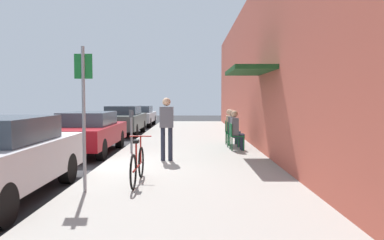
% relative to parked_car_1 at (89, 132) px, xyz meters
% --- Properties ---
extents(ground_plane, '(60.00, 60.00, 0.00)m').
position_rel_parked_car_1_xyz_m(ground_plane, '(1.10, -2.69, -0.71)').
color(ground_plane, '#2D2D30').
extents(sidewalk_slab, '(4.50, 32.00, 0.12)m').
position_rel_parked_car_1_xyz_m(sidewalk_slab, '(3.35, -0.69, -0.65)').
color(sidewalk_slab, '#9E9B93').
rests_on(sidewalk_slab, ground_plane).
extents(building_facade, '(1.40, 32.00, 5.70)m').
position_rel_parked_car_1_xyz_m(building_facade, '(5.75, -0.69, 2.14)').
color(building_facade, '#BC5442').
rests_on(building_facade, ground_plane).
extents(parked_car_1, '(1.80, 4.40, 1.35)m').
position_rel_parked_car_1_xyz_m(parked_car_1, '(0.00, 0.00, 0.00)').
color(parked_car_1, maroon).
rests_on(parked_car_1, ground_plane).
extents(parked_car_2, '(1.80, 4.40, 1.43)m').
position_rel_parked_car_1_xyz_m(parked_car_2, '(0.00, 6.32, 0.04)').
color(parked_car_2, '#47514C').
rests_on(parked_car_2, ground_plane).
extents(parked_car_3, '(1.80, 4.40, 1.32)m').
position_rel_parked_car_1_xyz_m(parked_car_3, '(0.00, 12.01, -0.01)').
color(parked_car_3, '#B7B7BC').
rests_on(parked_car_3, ground_plane).
extents(parking_meter, '(0.12, 0.10, 1.32)m').
position_rel_parked_car_1_xyz_m(parking_meter, '(1.55, -0.65, 0.17)').
color(parking_meter, slate).
rests_on(parking_meter, sidewalk_slab).
extents(street_sign, '(0.32, 0.06, 2.60)m').
position_rel_parked_car_1_xyz_m(street_sign, '(1.50, -5.48, 0.93)').
color(street_sign, gray).
rests_on(street_sign, sidewalk_slab).
extents(bicycle_0, '(0.46, 1.71, 0.90)m').
position_rel_parked_car_1_xyz_m(bicycle_0, '(2.35, -4.81, -0.23)').
color(bicycle_0, black).
rests_on(bicycle_0, sidewalk_slab).
extents(cafe_chair_0, '(0.47, 0.47, 0.87)m').
position_rel_parked_car_1_xyz_m(cafe_chair_0, '(4.81, -0.09, -0.09)').
color(cafe_chair_0, '#14592D').
rests_on(cafe_chair_0, sidewalk_slab).
extents(seated_patron_0, '(0.44, 0.37, 1.29)m').
position_rel_parked_car_1_xyz_m(seated_patron_0, '(4.87, -0.08, 0.10)').
color(seated_patron_0, '#232838').
rests_on(seated_patron_0, sidewalk_slab).
extents(cafe_chair_1, '(0.52, 0.52, 0.87)m').
position_rel_parked_car_1_xyz_m(cafe_chair_1, '(4.81, 0.80, -0.09)').
color(cafe_chair_1, '#14592D').
rests_on(cafe_chair_1, sidewalk_slab).
extents(seated_patron_1, '(0.48, 0.43, 1.29)m').
position_rel_parked_car_1_xyz_m(seated_patron_1, '(4.87, 0.78, 0.10)').
color(seated_patron_1, '#232838').
rests_on(seated_patron_1, sidewalk_slab).
extents(cafe_chair_2, '(0.50, 0.50, 0.87)m').
position_rel_parked_car_1_xyz_m(cafe_chair_2, '(4.81, 1.60, -0.09)').
color(cafe_chair_2, '#14592D').
rests_on(cafe_chair_2, sidewalk_slab).
extents(seated_patron_2, '(0.46, 0.40, 1.29)m').
position_rel_parked_car_1_xyz_m(seated_patron_2, '(4.87, 1.59, 0.10)').
color(seated_patron_2, '#232838').
rests_on(seated_patron_2, sidewalk_slab).
extents(pedestrian_standing, '(0.36, 0.22, 1.70)m').
position_rel_parked_car_1_xyz_m(pedestrian_standing, '(2.75, -2.15, 0.41)').
color(pedestrian_standing, '#232838').
rests_on(pedestrian_standing, sidewalk_slab).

